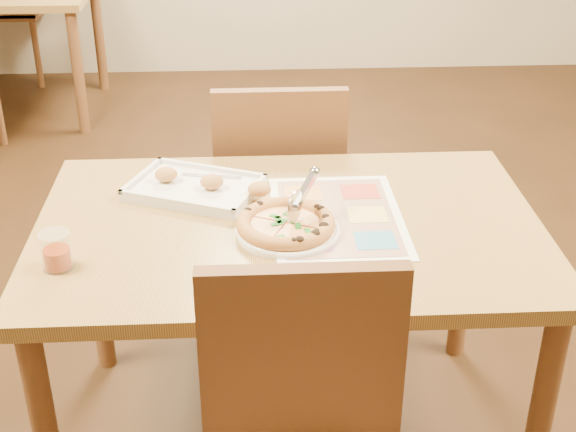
{
  "coord_description": "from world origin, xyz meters",
  "views": [
    {
      "loc": [
        -0.1,
        -1.8,
        1.71
      ],
      "look_at": [
        -0.0,
        -0.06,
        0.77
      ],
      "focal_mm": 50.0,
      "sensor_mm": 36.0,
      "label": 1
    }
  ],
  "objects_px": {
    "glass_tumbler": "(57,253)",
    "menu": "(337,216)",
    "chair_far": "(279,176)",
    "pizza": "(286,224)",
    "dining_table": "(289,251)",
    "pizza_cutter": "(302,195)",
    "plate": "(288,231)",
    "appetizer_tray": "(198,188)"
  },
  "relations": [
    {
      "from": "plate",
      "to": "pizza_cutter",
      "type": "distance_m",
      "value": 0.1
    },
    {
      "from": "appetizer_tray",
      "to": "pizza_cutter",
      "type": "bearing_deg",
      "value": -36.95
    },
    {
      "from": "chair_far",
      "to": "glass_tumbler",
      "type": "height_order",
      "value": "chair_far"
    },
    {
      "from": "plate",
      "to": "menu",
      "type": "height_order",
      "value": "plate"
    },
    {
      "from": "glass_tumbler",
      "to": "menu",
      "type": "height_order",
      "value": "glass_tumbler"
    },
    {
      "from": "plate",
      "to": "dining_table",
      "type": "bearing_deg",
      "value": 85.07
    },
    {
      "from": "chair_far",
      "to": "pizza",
      "type": "xyz_separation_m",
      "value": [
        -0.01,
        -0.66,
        0.18
      ]
    },
    {
      "from": "pizza",
      "to": "pizza_cutter",
      "type": "bearing_deg",
      "value": 39.88
    },
    {
      "from": "chair_far",
      "to": "glass_tumbler",
      "type": "relative_size",
      "value": 5.18
    },
    {
      "from": "pizza_cutter",
      "to": "menu",
      "type": "xyz_separation_m",
      "value": [
        0.1,
        0.04,
        -0.08
      ]
    },
    {
      "from": "dining_table",
      "to": "appetizer_tray",
      "type": "distance_m",
      "value": 0.32
    },
    {
      "from": "dining_table",
      "to": "pizza",
      "type": "xyz_separation_m",
      "value": [
        -0.01,
        -0.06,
        0.11
      ]
    },
    {
      "from": "pizza",
      "to": "glass_tumbler",
      "type": "height_order",
      "value": "glass_tumbler"
    },
    {
      "from": "pizza_cutter",
      "to": "glass_tumbler",
      "type": "xyz_separation_m",
      "value": [
        -0.58,
        -0.17,
        -0.05
      ]
    },
    {
      "from": "plate",
      "to": "pizza_cutter",
      "type": "bearing_deg",
      "value": 46.08
    },
    {
      "from": "dining_table",
      "to": "menu",
      "type": "bearing_deg",
      "value": 10.24
    },
    {
      "from": "plate",
      "to": "pizza",
      "type": "bearing_deg",
      "value": 155.67
    },
    {
      "from": "menu",
      "to": "dining_table",
      "type": "bearing_deg",
      "value": -169.76
    },
    {
      "from": "chair_far",
      "to": "menu",
      "type": "relative_size",
      "value": 1.0
    },
    {
      "from": "pizza",
      "to": "appetizer_tray",
      "type": "relative_size",
      "value": 0.6
    },
    {
      "from": "pizza",
      "to": "pizza_cutter",
      "type": "distance_m",
      "value": 0.08
    },
    {
      "from": "glass_tumbler",
      "to": "menu",
      "type": "bearing_deg",
      "value": 17.46
    },
    {
      "from": "chair_far",
      "to": "glass_tumbler",
      "type": "bearing_deg",
      "value": 55.31
    },
    {
      "from": "dining_table",
      "to": "pizza_cutter",
      "type": "bearing_deg",
      "value": -32.95
    },
    {
      "from": "menu",
      "to": "pizza_cutter",
      "type": "bearing_deg",
      "value": -155.88
    },
    {
      "from": "dining_table",
      "to": "pizza",
      "type": "distance_m",
      "value": 0.13
    },
    {
      "from": "pizza",
      "to": "dining_table",
      "type": "bearing_deg",
      "value": 79.03
    },
    {
      "from": "menu",
      "to": "chair_far",
      "type": "bearing_deg",
      "value": 102.45
    },
    {
      "from": "chair_far",
      "to": "menu",
      "type": "xyz_separation_m",
      "value": [
        0.13,
        -0.58,
        0.16
      ]
    },
    {
      "from": "dining_table",
      "to": "glass_tumbler",
      "type": "height_order",
      "value": "glass_tumbler"
    },
    {
      "from": "pizza_cutter",
      "to": "appetizer_tray",
      "type": "relative_size",
      "value": 0.36
    },
    {
      "from": "chair_far",
      "to": "pizza",
      "type": "height_order",
      "value": "chair_far"
    },
    {
      "from": "pizza_cutter",
      "to": "pizza",
      "type": "bearing_deg",
      "value": 158.4
    },
    {
      "from": "dining_table",
      "to": "menu",
      "type": "distance_m",
      "value": 0.16
    },
    {
      "from": "chair_far",
      "to": "appetizer_tray",
      "type": "xyz_separation_m",
      "value": [
        -0.24,
        -0.42,
        0.17
      ]
    },
    {
      "from": "pizza_cutter",
      "to": "chair_far",
      "type": "bearing_deg",
      "value": 31.39
    },
    {
      "from": "pizza",
      "to": "chair_far",
      "type": "bearing_deg",
      "value": 89.07
    },
    {
      "from": "chair_far",
      "to": "pizza",
      "type": "bearing_deg",
      "value": 89.07
    },
    {
      "from": "pizza",
      "to": "glass_tumbler",
      "type": "distance_m",
      "value": 0.55
    },
    {
      "from": "chair_far",
      "to": "pizza",
      "type": "distance_m",
      "value": 0.68
    },
    {
      "from": "chair_far",
      "to": "dining_table",
      "type": "bearing_deg",
      "value": 90.0
    },
    {
      "from": "appetizer_tray",
      "to": "pizza",
      "type": "bearing_deg",
      "value": -46.18
    }
  ]
}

